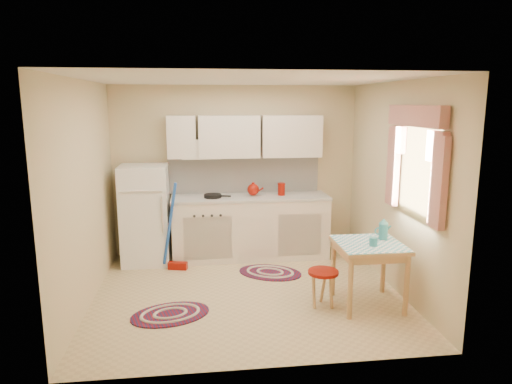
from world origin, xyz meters
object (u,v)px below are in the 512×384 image
(stool, at_px, (323,289))
(table, at_px, (368,274))
(base_cabinets, at_px, (251,228))
(fridge, at_px, (145,215))

(stool, bearing_deg, table, -2.29)
(base_cabinets, distance_m, stool, 1.89)
(base_cabinets, height_order, stool, base_cabinets)
(base_cabinets, xyz_separation_m, stool, (0.61, -1.77, -0.23))
(base_cabinets, height_order, table, base_cabinets)
(stool, bearing_deg, fridge, 140.82)
(base_cabinets, relative_size, table, 3.12)
(fridge, distance_m, stool, 2.77)
(table, distance_m, stool, 0.53)
(fridge, bearing_deg, table, -33.59)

